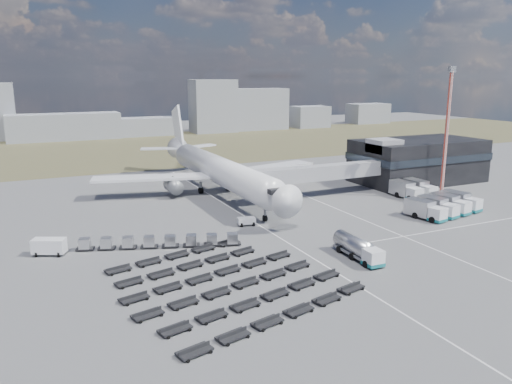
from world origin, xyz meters
name	(u,v)px	position (x,y,z in m)	size (l,w,h in m)	color
ground	(290,236)	(0.00, 0.00, 0.00)	(420.00, 420.00, 0.00)	#565659
grass_strip	(139,148)	(0.00, 110.00, 0.01)	(420.00, 90.00, 0.01)	brown
lane_markings	(331,223)	(9.77, 3.00, 0.01)	(47.12, 110.00, 0.01)	silver
terminal	(417,160)	(47.77, 23.96, 5.25)	(30.40, 16.40, 11.00)	black
jet_bridge	(310,174)	(15.90, 20.42, 5.05)	(30.30, 3.80, 7.05)	#939399
airliner	(217,169)	(0.00, 32.38, 5.29)	(51.59, 64.53, 17.62)	white
skyline	(15,116)	(-39.08, 150.15, 9.45)	(305.09, 24.28, 23.68)	gray
fuel_tanker	(358,248)	(3.53, -12.96, 1.48)	(2.46, 9.22, 2.97)	white
pushback_tug	(246,222)	(-4.00, 8.00, 0.68)	(2.94, 1.65, 1.36)	white
utility_van	(49,247)	(-35.03, 6.73, 1.19)	(4.47, 2.02, 2.37)	white
catering_truck	(262,184)	(10.15, 31.02, 1.44)	(2.84, 6.27, 2.82)	white
service_trucks_near	(444,205)	(31.64, -0.71, 1.64)	(14.79, 9.96, 3.02)	white
service_trucks_far	(413,189)	(35.75, 11.84, 1.69)	(6.57, 7.82, 3.10)	white
uld_row	(160,241)	(-20.14, 3.11, 0.97)	(23.10, 9.17, 1.62)	black
baggage_dollies	(222,282)	(-16.73, -13.47, 0.39)	(29.07, 29.46, 0.78)	black
floodlight_mast	(446,134)	(40.63, 8.77, 13.33)	(2.52, 2.05, 26.60)	red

